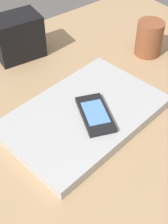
# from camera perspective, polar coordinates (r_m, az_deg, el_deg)

# --- Properties ---
(desk_surface) EXTENTS (1.20, 0.80, 0.03)m
(desk_surface) POSITION_cam_1_polar(r_m,az_deg,el_deg) (0.70, -4.53, -2.79)
(desk_surface) COLOR tan
(desk_surface) RESTS_ON ground
(laptop_closed) EXTENTS (0.37, 0.27, 0.02)m
(laptop_closed) POSITION_cam_1_polar(r_m,az_deg,el_deg) (0.69, -0.00, -0.52)
(laptop_closed) COLOR #B7BABC
(laptop_closed) RESTS_ON desk_surface
(cell_phone_on_laptop) EXTENTS (0.10, 0.13, 0.01)m
(cell_phone_on_laptop) POSITION_cam_1_polar(r_m,az_deg,el_deg) (0.67, 2.01, -0.35)
(cell_phone_on_laptop) COLOR black
(cell_phone_on_laptop) RESTS_ON laptop_closed
(pen_cup) EXTENTS (0.07, 0.07, 0.09)m
(pen_cup) POSITION_cam_1_polar(r_m,az_deg,el_deg) (0.89, 11.57, 12.79)
(pen_cup) COLOR brown
(pen_cup) RESTS_ON desk_surface
(desk_organizer) EXTENTS (0.13, 0.10, 0.11)m
(desk_organizer) POSITION_cam_1_polar(r_m,az_deg,el_deg) (0.87, -11.76, 13.03)
(desk_organizer) COLOR black
(desk_organizer) RESTS_ON desk_surface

